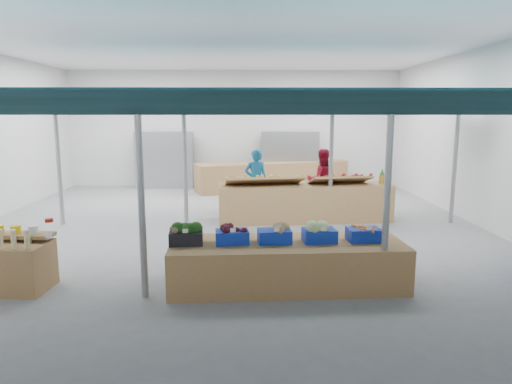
% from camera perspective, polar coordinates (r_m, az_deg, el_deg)
% --- Properties ---
extents(floor, '(13.00, 13.00, 0.00)m').
position_cam_1_polar(floor, '(10.71, -3.71, -4.58)').
color(floor, slate).
rests_on(floor, ground).
extents(hall, '(13.00, 13.00, 13.00)m').
position_cam_1_polar(hall, '(11.82, -3.52, 9.72)').
color(hall, silver).
rests_on(hall, ground).
extents(pole_grid, '(10.00, 4.60, 3.00)m').
position_cam_1_polar(pole_grid, '(8.66, 0.58, 4.22)').
color(pole_grid, gray).
rests_on(pole_grid, floor).
extents(awnings, '(9.50, 7.08, 0.30)m').
position_cam_1_polar(awnings, '(8.62, 0.59, 10.64)').
color(awnings, black).
rests_on(awnings, pole_grid).
extents(back_shelving_left, '(2.00, 0.50, 2.00)m').
position_cam_1_polar(back_shelving_left, '(16.72, -11.36, 3.90)').
color(back_shelving_left, '#B23F33').
rests_on(back_shelving_left, floor).
extents(back_shelving_right, '(2.00, 0.50, 2.00)m').
position_cam_1_polar(back_shelving_right, '(16.51, 4.22, 3.99)').
color(back_shelving_right, '#B23F33').
rests_on(back_shelving_right, floor).
extents(veg_counter, '(3.64, 1.36, 0.70)m').
position_cam_1_polar(veg_counter, '(7.18, 3.89, -8.95)').
color(veg_counter, '#8E603E').
rests_on(veg_counter, floor).
extents(fruit_counter, '(4.34, 1.33, 0.92)m').
position_cam_1_polar(fruit_counter, '(11.48, 6.07, -1.30)').
color(fruit_counter, '#8E603E').
rests_on(fruit_counter, floor).
extents(far_counter, '(5.47, 2.71, 0.97)m').
position_cam_1_polar(far_counter, '(16.13, 2.08, 2.04)').
color(far_counter, '#8E603E').
rests_on(far_counter, floor).
extents(vendor_left, '(0.65, 0.45, 1.71)m').
position_cam_1_polar(vendor_left, '(12.42, -0.01, 1.45)').
color(vendor_left, '#176396').
rests_on(vendor_left, floor).
extents(vendor_right, '(0.88, 0.71, 1.71)m').
position_cam_1_polar(vendor_right, '(12.57, 8.22, 1.45)').
color(vendor_right, maroon).
rests_on(vendor_right, floor).
extents(crate_broccoli, '(0.53, 0.43, 0.35)m').
position_cam_1_polar(crate_broccoli, '(7.00, -8.74, -5.18)').
color(crate_broccoli, black).
rests_on(crate_broccoli, veg_counter).
extents(crate_beets, '(0.53, 0.43, 0.29)m').
position_cam_1_polar(crate_beets, '(6.98, -3.00, -5.34)').
color(crate_beets, '#0F2BA6').
rests_on(crate_beets, veg_counter).
extents(crate_celeriac, '(0.53, 0.43, 0.31)m').
position_cam_1_polar(crate_celeriac, '(7.01, 2.32, -5.17)').
color(crate_celeriac, '#0F2BA6').
rests_on(crate_celeriac, veg_counter).
extents(crate_cabbage, '(0.53, 0.43, 0.35)m').
position_cam_1_polar(crate_cabbage, '(7.11, 7.93, -4.93)').
color(crate_cabbage, '#0F2BA6').
rests_on(crate_cabbage, veg_counter).
extents(crate_carrots, '(0.53, 0.43, 0.29)m').
position_cam_1_polar(crate_carrots, '(7.29, 13.32, -5.11)').
color(crate_carrots, '#0F2BA6').
rests_on(crate_carrots, veg_counter).
extents(sparrow, '(0.12, 0.09, 0.11)m').
position_cam_1_polar(sparrow, '(6.88, -10.18, -4.73)').
color(sparrow, brown).
rests_on(sparrow, crate_broccoli).
extents(pole_ribbon, '(0.12, 0.12, 0.28)m').
position_cam_1_polar(pole_ribbon, '(7.37, -24.46, -3.41)').
color(pole_ribbon, '#B71D0C').
rests_on(pole_ribbon, pole_grid).
extents(apple_heap_yellow, '(1.98, 0.97, 0.27)m').
position_cam_1_polar(apple_heap_yellow, '(11.13, 1.08, 1.66)').
color(apple_heap_yellow, '#997247').
rests_on(apple_heap_yellow, fruit_counter).
extents(apple_heap_red, '(1.59, 0.91, 0.27)m').
position_cam_1_polar(apple_heap_red, '(11.48, 10.47, 1.75)').
color(apple_heap_red, '#997247').
rests_on(apple_heap_red, fruit_counter).
extents(pineapple, '(0.14, 0.14, 0.39)m').
position_cam_1_polar(pineapple, '(11.81, 15.47, 1.85)').
color(pineapple, '#8C6019').
rests_on(pineapple, fruit_counter).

